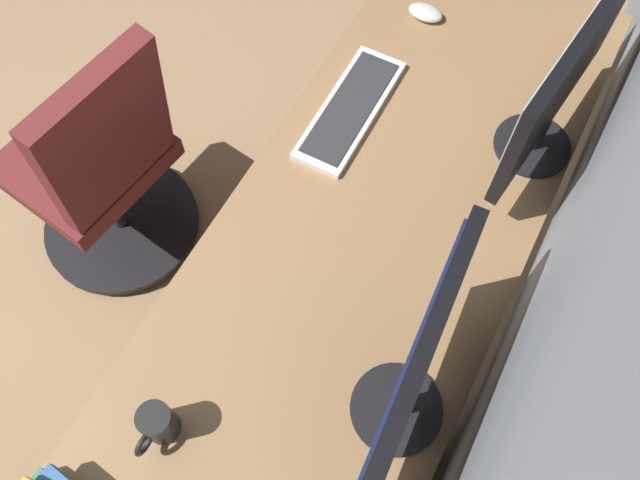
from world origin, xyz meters
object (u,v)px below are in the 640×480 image
object	(u,v)px
keyboard_main	(350,109)
coffee_mug	(158,424)
drawer_pedestal	(297,432)
office_chair	(102,172)
monitor_secondary	(563,82)
monitor_primary	(409,380)
mouse_main	(425,13)

from	to	relation	value
keyboard_main	coffee_mug	size ratio (longest dim) A/B	3.75
drawer_pedestal	coffee_mug	distance (m)	0.52
drawer_pedestal	office_chair	xyz separation A→B (m)	(-0.38, -0.89, 0.11)
keyboard_main	office_chair	distance (m)	0.80
drawer_pedestal	monitor_secondary	size ratio (longest dim) A/B	1.22
office_chair	monitor_primary	bearing A→B (deg)	75.18
drawer_pedestal	keyboard_main	xyz separation A→B (m)	(-0.75, -0.24, 0.39)
monitor_secondary	coffee_mug	world-z (taller)	monitor_secondary
drawer_pedestal	monitor_primary	distance (m)	0.67
keyboard_main	office_chair	xyz separation A→B (m)	(0.37, -0.65, -0.28)
monitor_primary	office_chair	world-z (taller)	monitor_primary
drawer_pedestal	monitor_secondary	distance (m)	1.11
keyboard_main	office_chair	bearing A→B (deg)	-60.08
monitor_secondary	coffee_mug	bearing A→B (deg)	-22.38
monitor_secondary	office_chair	distance (m)	1.33
office_chair	coffee_mug	bearing A→B (deg)	50.67
monitor_primary	monitor_secondary	distance (m)	0.79
monitor_secondary	coffee_mug	xyz separation A→B (m)	(1.06, -0.44, -0.20)
coffee_mug	office_chair	size ratio (longest dim) A/B	0.12
monitor_primary	monitor_secondary	size ratio (longest dim) A/B	0.99
coffee_mug	office_chair	xyz separation A→B (m)	(-0.56, -0.68, -0.33)
mouse_main	office_chair	bearing A→B (deg)	-41.11
drawer_pedestal	coffee_mug	world-z (taller)	coffee_mug
monitor_primary	office_chair	bearing A→B (deg)	-104.82
monitor_primary	mouse_main	xyz separation A→B (m)	(-1.08, -0.41, -0.23)
keyboard_main	mouse_main	distance (m)	0.41
drawer_pedestal	monitor_secondary	bearing A→B (deg)	165.46
monitor_secondary	office_chair	xyz separation A→B (m)	(0.50, -1.12, -0.53)
drawer_pedestal	monitor_secondary	xyz separation A→B (m)	(-0.88, 0.23, 0.63)
drawer_pedestal	mouse_main	xyz separation A→B (m)	(-1.17, -0.21, 0.40)
keyboard_main	coffee_mug	xyz separation A→B (m)	(0.94, 0.03, 0.04)
monitor_primary	keyboard_main	world-z (taller)	monitor_primary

